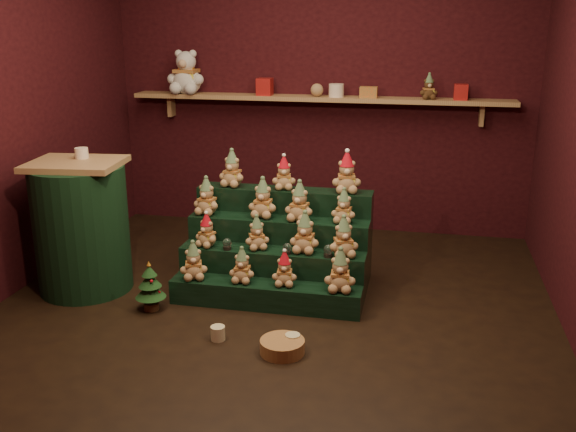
% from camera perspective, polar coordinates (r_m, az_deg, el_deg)
% --- Properties ---
extents(ground, '(4.00, 4.00, 0.00)m').
position_cam_1_polar(ground, '(4.70, -1.34, -8.18)').
color(ground, black).
rests_on(ground, ground).
extents(back_wall, '(4.00, 0.10, 2.80)m').
position_cam_1_polar(back_wall, '(6.30, 2.96, 11.48)').
color(back_wall, black).
rests_on(back_wall, ground).
extents(front_wall, '(4.00, 0.10, 2.80)m').
position_cam_1_polar(front_wall, '(2.39, -12.97, 2.09)').
color(front_wall, black).
rests_on(front_wall, ground).
extents(back_shelf, '(3.60, 0.26, 0.24)m').
position_cam_1_polar(back_shelf, '(6.14, 2.67, 10.35)').
color(back_shelf, '#A48352').
rests_on(back_shelf, ground).
extents(riser_tier_front, '(1.40, 0.22, 0.18)m').
position_cam_1_polar(riser_tier_front, '(4.69, -2.02, -7.04)').
color(riser_tier_front, black).
rests_on(riser_tier_front, ground).
extents(riser_tier_midfront, '(1.40, 0.22, 0.36)m').
position_cam_1_polar(riser_tier_midfront, '(4.85, -1.40, -5.04)').
color(riser_tier_midfront, black).
rests_on(riser_tier_midfront, ground).
extents(riser_tier_midback, '(1.40, 0.22, 0.54)m').
position_cam_1_polar(riser_tier_midback, '(5.02, -0.83, -3.17)').
color(riser_tier_midback, black).
rests_on(riser_tier_midback, ground).
extents(riser_tier_back, '(1.40, 0.22, 0.72)m').
position_cam_1_polar(riser_tier_back, '(5.19, -0.29, -1.42)').
color(riser_tier_back, black).
rests_on(riser_tier_back, ground).
extents(teddy_0, '(0.25, 0.24, 0.28)m').
position_cam_1_polar(teddy_0, '(4.74, -8.41, -3.93)').
color(teddy_0, tan).
rests_on(teddy_0, riser_tier_front).
extents(teddy_1, '(0.19, 0.17, 0.26)m').
position_cam_1_polar(teddy_1, '(4.65, -4.10, -4.38)').
color(teddy_1, tan).
rests_on(teddy_1, riser_tier_front).
extents(teddy_2, '(0.20, 0.18, 0.25)m').
position_cam_1_polar(teddy_2, '(4.58, -0.31, -4.71)').
color(teddy_2, tan).
rests_on(teddy_2, riser_tier_front).
extents(teddy_3, '(0.24, 0.22, 0.31)m').
position_cam_1_polar(teddy_3, '(4.50, 4.67, -4.82)').
color(teddy_3, tan).
rests_on(teddy_3, riser_tier_front).
extents(teddy_4, '(0.23, 0.21, 0.25)m').
position_cam_1_polar(teddy_4, '(4.87, -7.23, -1.27)').
color(teddy_4, tan).
rests_on(teddy_4, riser_tier_midfront).
extents(teddy_5, '(0.24, 0.23, 0.25)m').
position_cam_1_polar(teddy_5, '(4.78, -2.80, -1.48)').
color(teddy_5, tan).
rests_on(teddy_5, riser_tier_midfront).
extents(teddy_6, '(0.23, 0.21, 0.31)m').
position_cam_1_polar(teddy_6, '(4.70, 1.52, -1.47)').
color(teddy_6, tan).
rests_on(teddy_6, riser_tier_midfront).
extents(teddy_7, '(0.27, 0.26, 0.30)m').
position_cam_1_polar(teddy_7, '(4.63, 4.96, -1.85)').
color(teddy_7, tan).
rests_on(teddy_7, riser_tier_midfront).
extents(teddy_8, '(0.24, 0.22, 0.29)m').
position_cam_1_polar(teddy_8, '(5.05, -7.24, 1.77)').
color(teddy_8, tan).
rests_on(teddy_8, riser_tier_midback).
extents(teddy_9, '(0.23, 0.21, 0.31)m').
position_cam_1_polar(teddy_9, '(4.94, -2.24, 1.62)').
color(teddy_9, tan).
rests_on(teddy_9, riser_tier_midback).
extents(teddy_10, '(0.24, 0.23, 0.30)m').
position_cam_1_polar(teddy_10, '(4.84, 1.03, 1.32)').
color(teddy_10, tan).
rests_on(teddy_10, riser_tier_midback).
extents(teddy_11, '(0.20, 0.18, 0.26)m').
position_cam_1_polar(teddy_11, '(4.82, 4.99, 0.89)').
color(teddy_11, tan).
rests_on(teddy_11, riser_tier_midback).
extents(teddy_12, '(0.24, 0.22, 0.29)m').
position_cam_1_polar(teddy_12, '(5.16, -4.99, 4.24)').
color(teddy_12, tan).
rests_on(teddy_12, riser_tier_back).
extents(teddy_13, '(0.22, 0.20, 0.26)m').
position_cam_1_polar(teddy_13, '(5.06, -0.36, 3.85)').
color(teddy_13, tan).
rests_on(teddy_13, riser_tier_back).
extents(teddy_14, '(0.26, 0.24, 0.31)m').
position_cam_1_polar(teddy_14, '(4.97, 5.24, 3.86)').
color(teddy_14, tan).
rests_on(teddy_14, riser_tier_back).
extents(snow_globe_a, '(0.07, 0.07, 0.09)m').
position_cam_1_polar(snow_globe_a, '(4.80, -5.44, -2.48)').
color(snow_globe_a, black).
rests_on(snow_globe_a, riser_tier_midfront).
extents(snow_globe_b, '(0.06, 0.06, 0.08)m').
position_cam_1_polar(snow_globe_b, '(4.69, -0.08, -2.91)').
color(snow_globe_b, black).
rests_on(snow_globe_b, riser_tier_midfront).
extents(snow_globe_c, '(0.07, 0.07, 0.09)m').
position_cam_1_polar(snow_globe_c, '(4.64, 3.59, -3.12)').
color(snow_globe_c, black).
rests_on(snow_globe_c, riser_tier_midfront).
extents(side_table, '(0.72, 0.70, 1.01)m').
position_cam_1_polar(side_table, '(5.11, -17.87, -0.94)').
color(side_table, '#A48352').
rests_on(side_table, ground).
extents(table_ornament, '(0.10, 0.10, 0.08)m').
position_cam_1_polar(table_ornament, '(5.06, -17.88, 5.35)').
color(table_ornament, beige).
rests_on(table_ornament, side_table).
extents(mini_christmas_tree, '(0.22, 0.22, 0.37)m').
position_cam_1_polar(mini_christmas_tree, '(4.71, -12.15, -6.13)').
color(mini_christmas_tree, '#422A17').
rests_on(mini_christmas_tree, ground).
extents(mug_left, '(0.09, 0.09, 0.09)m').
position_cam_1_polar(mug_left, '(4.27, -6.25, -10.31)').
color(mug_left, beige).
rests_on(mug_left, ground).
extents(mug_right, '(0.10, 0.10, 0.10)m').
position_cam_1_polar(mug_right, '(4.15, 0.41, -11.07)').
color(mug_right, beige).
rests_on(mug_right, ground).
extents(wicker_basket, '(0.34, 0.34, 0.09)m').
position_cam_1_polar(wicker_basket, '(4.09, -0.51, -11.53)').
color(wicker_basket, '#A67143').
rests_on(wicker_basket, ground).
extents(white_bear, '(0.38, 0.34, 0.52)m').
position_cam_1_polar(white_bear, '(6.41, -9.04, 13.01)').
color(white_bear, silver).
rests_on(white_bear, back_shelf).
extents(brown_bear, '(0.19, 0.18, 0.22)m').
position_cam_1_polar(brown_bear, '(6.01, 12.41, 11.16)').
color(brown_bear, '#472D17').
rests_on(brown_bear, back_shelf).
extents(gift_tin_red_a, '(0.14, 0.14, 0.16)m').
position_cam_1_polar(gift_tin_red_a, '(6.21, -2.08, 11.41)').
color(gift_tin_red_a, '#B31E1B').
rests_on(gift_tin_red_a, back_shelf).
extents(gift_tin_cream, '(0.14, 0.14, 0.12)m').
position_cam_1_polar(gift_tin_cream, '(6.08, 4.31, 11.07)').
color(gift_tin_cream, beige).
rests_on(gift_tin_cream, back_shelf).
extents(gift_tin_red_b, '(0.12, 0.12, 0.14)m').
position_cam_1_polar(gift_tin_red_b, '(6.03, 15.10, 10.60)').
color(gift_tin_red_b, '#B31E1B').
rests_on(gift_tin_red_b, back_shelf).
extents(shelf_plush_ball, '(0.12, 0.12, 0.12)m').
position_cam_1_polar(shelf_plush_ball, '(6.11, 2.59, 11.13)').
color(shelf_plush_ball, tan).
rests_on(shelf_plush_ball, back_shelf).
extents(scarf_gift_box, '(0.16, 0.10, 0.10)m').
position_cam_1_polar(scarf_gift_box, '(6.05, 7.17, 10.86)').
color(scarf_gift_box, '#E35820').
rests_on(scarf_gift_box, back_shelf).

